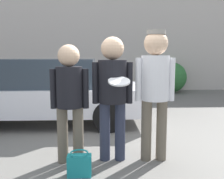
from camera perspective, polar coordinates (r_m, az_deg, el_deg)
The scene contains 8 objects.
ground_plane at distance 3.98m, azimuth 1.06°, elevation -14.50°, with size 56.00×56.00×0.00m, color #66635E.
storefront_building at distance 11.12m, azimuth -1.23°, elevation 11.51°, with size 24.00×0.22×4.46m.
person_left at distance 3.49m, azimuth -9.69°, elevation -0.94°, with size 0.53×0.36×1.66m.
person_middle_with_frisbee at distance 3.51m, azimuth 0.12°, elevation 0.66°, with size 0.57×0.63×1.77m.
person_right at distance 3.55m, azimuth 9.81°, elevation 1.71°, with size 0.56×0.39×1.85m.
parked_car_near at distance 5.82m, azimuth -14.78°, elevation -0.34°, with size 4.39×1.81×1.44m.
shrub at distance 10.71m, azimuth 13.38°, elevation 2.72°, with size 1.26×1.26×1.26m.
handbag at distance 3.29m, azimuth -7.47°, elevation -16.63°, with size 0.30×0.23×0.31m.
Camera 1 is at (-0.22, -3.69, 1.50)m, focal length 40.00 mm.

